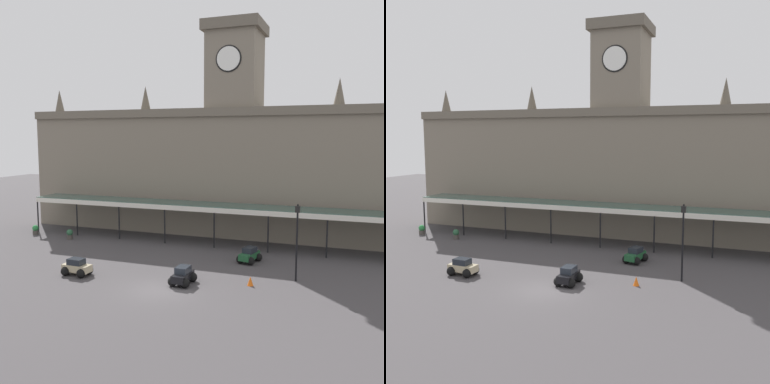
% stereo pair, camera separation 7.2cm
% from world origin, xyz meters
% --- Properties ---
extents(ground_plane, '(140.00, 140.00, 0.00)m').
position_xyz_m(ground_plane, '(0.00, 0.00, 0.00)').
color(ground_plane, '#423E40').
extents(station_building, '(43.46, 5.93, 20.66)m').
position_xyz_m(station_building, '(0.00, 18.07, 6.91)').
color(station_building, slate).
rests_on(station_building, ground).
extents(entrance_canopy, '(38.26, 3.26, 3.65)m').
position_xyz_m(entrance_canopy, '(0.00, 12.88, 3.50)').
color(entrance_canopy, '#38564C').
rests_on(entrance_canopy, ground).
extents(car_green_sedan, '(1.82, 2.20, 1.19)m').
position_xyz_m(car_green_sedan, '(3.99, 8.21, 0.50)').
color(car_green_sedan, '#1E512D').
rests_on(car_green_sedan, ground).
extents(car_beige_sedan, '(2.09, 1.58, 1.19)m').
position_xyz_m(car_beige_sedan, '(-6.71, 0.73, 0.50)').
color(car_beige_sedan, tan).
rests_on(car_beige_sedan, ground).
extents(car_black_sedan, '(1.55, 2.07, 1.19)m').
position_xyz_m(car_black_sedan, '(1.03, 1.58, 0.50)').
color(car_black_sedan, black).
rests_on(car_black_sedan, ground).
extents(victorian_lamppost, '(0.30, 0.30, 5.30)m').
position_xyz_m(victorian_lamppost, '(8.00, 4.79, 3.27)').
color(victorian_lamppost, black).
rests_on(victorian_lamppost, ground).
extents(traffic_cone, '(0.40, 0.40, 0.61)m').
position_xyz_m(traffic_cone, '(5.31, 2.83, 0.31)').
color(traffic_cone, orange).
rests_on(traffic_cone, ground).
extents(planter_near_kerb, '(0.60, 0.60, 0.96)m').
position_xyz_m(planter_near_kerb, '(-13.93, 9.85, 0.49)').
color(planter_near_kerb, '#47423D').
rests_on(planter_near_kerb, ground).
extents(planter_by_canopy, '(0.60, 0.60, 0.96)m').
position_xyz_m(planter_by_canopy, '(-18.43, 10.39, 0.49)').
color(planter_by_canopy, '#47423D').
rests_on(planter_by_canopy, ground).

